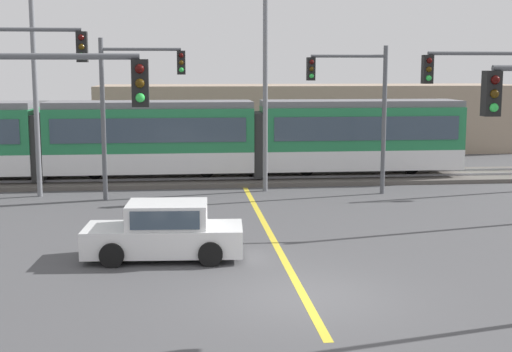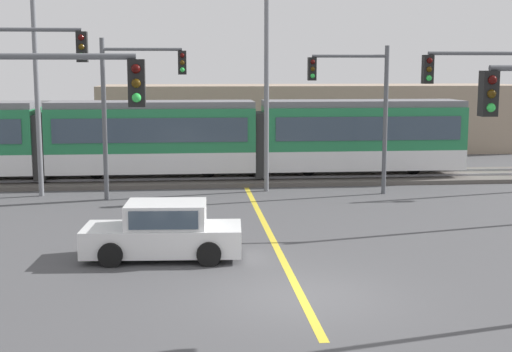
# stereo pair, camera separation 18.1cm
# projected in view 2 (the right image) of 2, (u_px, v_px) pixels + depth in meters

# --- Properties ---
(ground_plane) EXTENTS (200.00, 200.00, 0.00)m
(ground_plane) POSITION_uv_depth(u_px,v_px,m) (301.00, 296.00, 15.93)
(ground_plane) COLOR #474749
(track_bed) EXTENTS (120.00, 4.00, 0.18)m
(track_bed) POSITION_uv_depth(u_px,v_px,m) (243.00, 179.00, 32.32)
(track_bed) COLOR #56514C
(track_bed) RESTS_ON ground
(rail_near) EXTENTS (120.00, 0.08, 0.10)m
(rail_near) POSITION_uv_depth(u_px,v_px,m) (244.00, 178.00, 31.59)
(rail_near) COLOR #939399
(rail_near) RESTS_ON track_bed
(rail_far) EXTENTS (120.00, 0.08, 0.10)m
(rail_far) POSITION_uv_depth(u_px,v_px,m) (242.00, 173.00, 33.00)
(rail_far) COLOR #939399
(rail_far) RESTS_ON track_bed
(light_rail_tram) EXTENTS (28.00, 2.64, 3.43)m
(light_rail_tram) POSITION_uv_depth(u_px,v_px,m) (152.00, 137.00, 31.63)
(light_rail_tram) COLOR silver
(light_rail_tram) RESTS_ON track_bed
(lane_centre_line) EXTENTS (0.20, 17.40, 0.01)m
(lane_centre_line) POSITION_uv_depth(u_px,v_px,m) (270.00, 235.00, 21.80)
(lane_centre_line) COLOR gold
(lane_centre_line) RESTS_ON ground
(sedan_crossing) EXTENTS (4.30, 2.11, 1.52)m
(sedan_crossing) POSITION_uv_depth(u_px,v_px,m) (163.00, 232.00, 19.07)
(sedan_crossing) COLOR silver
(sedan_crossing) RESTS_ON ground
(traffic_light_far_left) EXTENTS (3.25, 0.38, 6.19)m
(traffic_light_far_left) POSITION_uv_depth(u_px,v_px,m) (131.00, 95.00, 27.18)
(traffic_light_far_left) COLOR #515459
(traffic_light_far_left) RESTS_ON ground
(traffic_light_near_left) EXTENTS (3.75, 0.38, 5.71)m
(traffic_light_near_left) POSITION_uv_depth(u_px,v_px,m) (20.00, 136.00, 13.50)
(traffic_light_near_left) COLOR #515459
(traffic_light_near_left) RESTS_ON ground
(traffic_light_far_right) EXTENTS (3.25, 0.38, 5.94)m
(traffic_light_far_right) POSITION_uv_depth(u_px,v_px,m) (360.00, 97.00, 28.26)
(traffic_light_far_right) COLOR #515459
(traffic_light_far_right) RESTS_ON ground
(traffic_light_mid_right) EXTENTS (4.25, 0.38, 5.99)m
(traffic_light_mid_right) POSITION_uv_depth(u_px,v_px,m) (504.00, 102.00, 22.78)
(traffic_light_mid_right) COLOR #515459
(traffic_light_mid_right) RESTS_ON ground
(street_lamp_west) EXTENTS (1.91, 0.28, 9.13)m
(street_lamp_west) POSITION_uv_depth(u_px,v_px,m) (40.00, 67.00, 27.69)
(street_lamp_west) COLOR slate
(street_lamp_west) RESTS_ON ground
(street_lamp_centre) EXTENTS (2.42, 0.28, 9.38)m
(street_lamp_centre) POSITION_uv_depth(u_px,v_px,m) (272.00, 62.00, 28.82)
(street_lamp_centre) COLOR slate
(street_lamp_centre) RESTS_ON ground
(building_backdrop_far) EXTENTS (25.62, 6.00, 4.03)m
(building_backdrop_far) POSITION_uv_depth(u_px,v_px,m) (312.00, 118.00, 43.89)
(building_backdrop_far) COLOR gray
(building_backdrop_far) RESTS_ON ground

